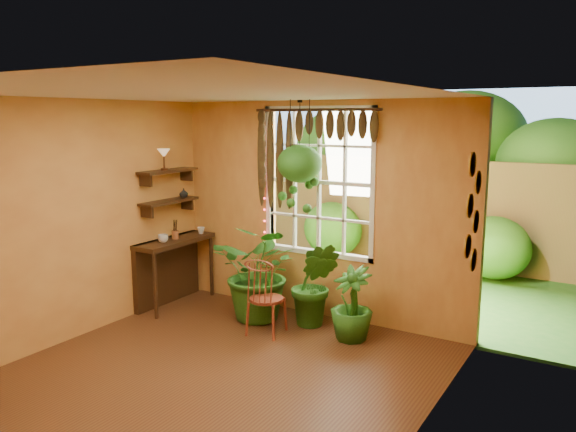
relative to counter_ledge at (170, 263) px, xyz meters
The scene contains 23 objects.
floor 2.55m from the counter_ledge, 39.96° to the right, with size 4.50×4.50×0.00m, color brown.
ceiling 3.29m from the counter_ledge, 39.96° to the right, with size 4.50×4.50×0.00m, color silver.
wall_back 2.17m from the counter_ledge, 18.80° to the left, with size 4.00×4.00×0.00m, color #E2A64D.
wall_left 1.79m from the counter_ledge, 93.24° to the right, with size 4.50×4.50×0.00m, color #E2A64D.
wall_right 4.30m from the counter_ledge, 22.26° to the right, with size 4.50×4.50×0.00m, color #E2A64D.
window 2.33m from the counter_ledge, 19.65° to the left, with size 1.52×0.10×1.86m.
valance_vine 2.57m from the counter_ledge, 17.07° to the left, with size 1.70×0.12×1.10m.
string_lights 1.76m from the counter_ledge, 27.17° to the left, with size 0.03×0.03×1.54m, color #FF2633, non-canonical shape.
wall_plates 4.02m from the counter_ledge, ahead, with size 0.04×0.32×1.10m, color #F0E6C4, non-canonical shape.
counter_ledge is the anchor object (origin of this frame).
shelf_lower 0.85m from the counter_ledge, ahead, with size 0.25×0.90×0.04m, color #36210E.
shelf_upper 1.25m from the counter_ledge, ahead, with size 0.25×0.90×0.04m, color #36210E.
backyard 5.74m from the counter_ledge, 67.84° to the left, with size 14.00×10.00×12.00m.
windsor_chair 1.76m from the counter_ledge, ahead, with size 0.44×0.46×1.06m.
potted_plant_left 1.42m from the counter_ledge, ahead, with size 1.11×0.96×1.23m, color #1A4B14.
potted_plant_mid 2.10m from the counter_ledge, ahead, with size 0.57×0.46×1.04m, color #1A4B14.
potted_plant_right 2.65m from the counter_ledge, ahead, with size 0.48×0.48×0.85m, color #1A4B14.
hanging_basket 2.26m from the counter_ledge, 14.01° to the left, with size 0.54×0.54×1.36m.
cup_a 0.48m from the counter_ledge, 61.44° to the right, with size 0.13×0.13×0.10m, color silver.
cup_b 0.62m from the counter_ledge, 66.85° to the left, with size 0.10×0.10×0.09m, color beige.
brush_jar 0.49m from the counter_ledge, ahead, with size 0.09×0.09×0.33m.
shelf_vase 0.97m from the counter_ledge, 82.06° to the left, with size 0.12×0.12×0.12m, color #B2AD99.
tiffany_lamp 1.47m from the counter_ledge, 59.14° to the right, with size 0.17×0.17×0.28m.
Camera 1 is at (3.26, -3.83, 2.50)m, focal length 35.00 mm.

